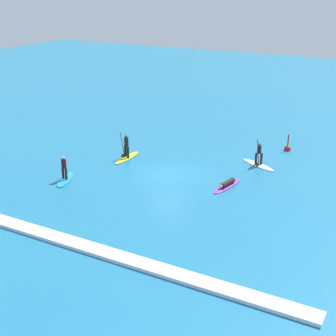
% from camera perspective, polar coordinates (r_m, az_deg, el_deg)
% --- Properties ---
extents(ground_plane, '(120.00, 120.00, 0.00)m').
position_cam_1_polar(ground_plane, '(33.72, 0.00, -0.79)').
color(ground_plane, '#1E6B93').
rests_on(ground_plane, ground).
extents(surfer_on_purple_board, '(1.10, 3.08, 0.43)m').
position_cam_1_polar(surfer_on_purple_board, '(31.96, 6.89, -1.93)').
color(surfer_on_purple_board, purple).
rests_on(surfer_on_purple_board, ground_plane).
extents(surfer_on_yellow_board, '(0.80, 3.12, 2.02)m').
position_cam_1_polar(surfer_on_yellow_board, '(36.83, -4.84, 1.76)').
color(surfer_on_yellow_board, yellow).
rests_on(surfer_on_yellow_board, ground_plane).
extents(surfer_on_white_board, '(3.04, 2.00, 2.07)m').
position_cam_1_polar(surfer_on_white_board, '(35.90, 10.48, 0.90)').
color(surfer_on_white_board, white).
rests_on(surfer_on_white_board, ground_plane).
extents(surfer_on_blue_board, '(1.82, 2.85, 1.69)m').
position_cam_1_polar(surfer_on_blue_board, '(33.44, -11.92, -0.76)').
color(surfer_on_blue_board, '#1E8CD1').
rests_on(surfer_on_blue_board, ground_plane).
extents(marker_buoy, '(0.51, 0.51, 1.42)m').
position_cam_1_polar(marker_buoy, '(39.64, 13.72, 2.25)').
color(marker_buoy, red).
rests_on(marker_buoy, ground_plane).
extents(wave_crest, '(25.70, 0.90, 0.18)m').
position_cam_1_polar(wave_crest, '(25.78, -11.63, -8.32)').
color(wave_crest, white).
rests_on(wave_crest, ground_plane).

